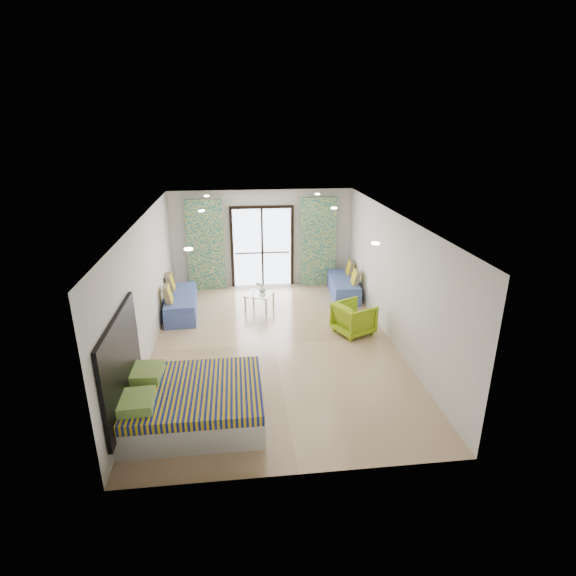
{
  "coord_description": "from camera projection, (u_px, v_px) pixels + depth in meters",
  "views": [
    {
      "loc": [
        -0.69,
        -8.44,
        4.41
      ],
      "look_at": [
        0.32,
        0.28,
        1.15
      ],
      "focal_mm": 28.0,
      "sensor_mm": 36.0,
      "label": 1
    }
  ],
  "objects": [
    {
      "name": "wall_front",
      "position": [
        300.0,
        387.0,
        5.5
      ],
      "size": [
        5.0,
        0.01,
        2.7
      ],
      "primitive_type": null,
      "color": "silver",
      "rests_on": "ground"
    },
    {
      "name": "curtain_right",
      "position": [
        318.0,
        242.0,
        12.52
      ],
      "size": [
        1.0,
        0.1,
        2.5
      ],
      "primitive_type": "cube",
      "color": "silver",
      "rests_on": "floor"
    },
    {
      "name": "balcony_rail",
      "position": [
        262.0,
        253.0,
        12.61
      ],
      "size": [
        1.52,
        0.03,
        0.04
      ],
      "primitive_type": "cube",
      "color": "#595451",
      "rests_on": "balcony_door"
    },
    {
      "name": "balcony_door",
      "position": [
        262.0,
        242.0,
        12.49
      ],
      "size": [
        1.76,
        0.08,
        2.28
      ],
      "color": "black",
      "rests_on": "floor"
    },
    {
      "name": "armchair",
      "position": [
        354.0,
        317.0,
        9.85
      ],
      "size": [
        0.96,
        0.98,
        0.77
      ],
      "primitive_type": "imported",
      "rotation": [
        0.0,
        0.0,
        2.01
      ],
      "color": "#8DB116",
      "rests_on": "floor"
    },
    {
      "name": "curtain_left",
      "position": [
        206.0,
        246.0,
        12.19
      ],
      "size": [
        1.0,
        0.1,
        2.5
      ],
      "primitive_type": "cube",
      "color": "silver",
      "rests_on": "floor"
    },
    {
      "name": "wall_right",
      "position": [
        394.0,
        279.0,
        9.27
      ],
      "size": [
        0.01,
        7.5,
        2.7
      ],
      "primitive_type": null,
      "color": "silver",
      "rests_on": "ground"
    },
    {
      "name": "downlight_e",
      "position": [
        207.0,
        196.0,
        11.18
      ],
      "size": [
        0.12,
        0.12,
        0.02
      ],
      "primitive_type": "cylinder",
      "color": "#FFE0B2",
      "rests_on": "ceiling"
    },
    {
      "name": "ceiling",
      "position": [
        273.0,
        217.0,
        8.53
      ],
      "size": [
        5.0,
        7.5,
        0.01
      ],
      "primitive_type": null,
      "color": "silver",
      "rests_on": "ground"
    },
    {
      "name": "daybed_right",
      "position": [
        344.0,
        286.0,
        12.06
      ],
      "size": [
        0.78,
        1.75,
        0.84
      ],
      "rotation": [
        0.0,
        0.0,
        -0.07
      ],
      "color": "#4359A0",
      "rests_on": "floor"
    },
    {
      "name": "bed",
      "position": [
        193.0,
        403.0,
        6.98
      ],
      "size": [
        2.11,
        1.72,
        0.73
      ],
      "color": "silver",
      "rests_on": "floor"
    },
    {
      "name": "switch_plate",
      "position": [
        138.0,
        328.0,
        7.78
      ],
      "size": [
        0.02,
        0.1,
        0.1
      ],
      "primitive_type": "cube",
      "color": "silver",
      "rests_on": "wall_left"
    },
    {
      "name": "daybed_left",
      "position": [
        181.0,
        303.0,
        10.87
      ],
      "size": [
        0.81,
        1.86,
        0.9
      ],
      "rotation": [
        0.0,
        0.0,
        0.06
      ],
      "color": "#4359A0",
      "rests_on": "floor"
    },
    {
      "name": "downlight_c",
      "position": [
        202.0,
        211.0,
        9.32
      ],
      "size": [
        0.12,
        0.12,
        0.02
      ],
      "primitive_type": "cylinder",
      "color": "#FFE0B2",
      "rests_on": "ceiling"
    },
    {
      "name": "wall_back",
      "position": [
        262.0,
        239.0,
        12.49
      ],
      "size": [
        5.0,
        0.01,
        2.7
      ],
      "primitive_type": null,
      "color": "silver",
      "rests_on": "ground"
    },
    {
      "name": "vase",
      "position": [
        262.0,
        289.0,
        11.16
      ],
      "size": [
        0.21,
        0.21,
        0.18
      ],
      "primitive_type": "imported",
      "rotation": [
        0.0,
        0.0,
        -0.13
      ],
      "color": "white",
      "rests_on": "coffee_table"
    },
    {
      "name": "downlight_b",
      "position": [
        375.0,
        243.0,
        6.83
      ],
      "size": [
        0.12,
        0.12,
        0.02
      ],
      "primitive_type": "cylinder",
      "color": "#FFE0B2",
      "rests_on": "ceiling"
    },
    {
      "name": "downlight_f",
      "position": [
        317.0,
        194.0,
        11.48
      ],
      "size": [
        0.12,
        0.12,
        0.02
      ],
      "primitive_type": "cylinder",
      "color": "#FFE0B2",
      "rests_on": "ceiling"
    },
    {
      "name": "wall_left",
      "position": [
        146.0,
        289.0,
        8.72
      ],
      "size": [
        0.01,
        7.5,
        2.7
      ],
      "primitive_type": null,
      "color": "silver",
      "rests_on": "ground"
    },
    {
      "name": "floor",
      "position": [
        274.0,
        344.0,
        9.47
      ],
      "size": [
        5.0,
        7.5,
        0.01
      ],
      "primitive_type": null,
      "color": "#A28361",
      "rests_on": "ground"
    },
    {
      "name": "downlight_d",
      "position": [
        334.0,
        208.0,
        9.62
      ],
      "size": [
        0.12,
        0.12,
        0.02
      ],
      "primitive_type": "cylinder",
      "color": "#FFE0B2",
      "rests_on": "ceiling"
    },
    {
      "name": "downlight_a",
      "position": [
        188.0,
        249.0,
        6.52
      ],
      "size": [
        0.12,
        0.12,
        0.02
      ],
      "primitive_type": "cylinder",
      "color": "#FFE0B2",
      "rests_on": "ceiling"
    },
    {
      "name": "headboard",
      "position": [
        122.0,
        364.0,
        6.62
      ],
      "size": [
        0.06,
        2.1,
        1.5
      ],
      "primitive_type": "cube",
      "color": "black",
      "rests_on": "floor"
    },
    {
      "name": "coffee_table",
      "position": [
        259.0,
        295.0,
        11.13
      ],
      "size": [
        0.82,
        0.82,
        0.72
      ],
      "rotation": [
        0.0,
        0.0,
        -0.42
      ],
      "color": "silver",
      "rests_on": "floor"
    }
  ]
}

